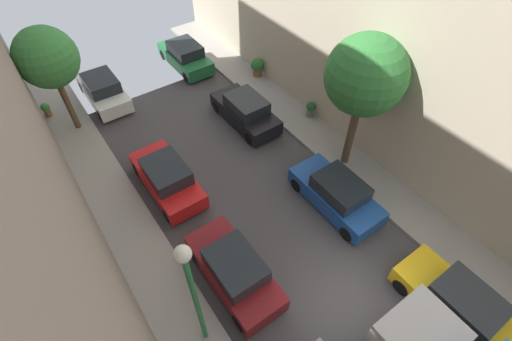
# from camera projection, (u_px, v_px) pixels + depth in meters

# --- Properties ---
(ground) EXTENTS (32.00, 32.00, 0.00)m
(ground) POSITION_uv_depth(u_px,v_px,m) (352.00, 310.00, 12.96)
(ground) COLOR #423F42
(sidewalk_right) EXTENTS (2.00, 44.00, 0.15)m
(sidewalk_right) POSITION_uv_depth(u_px,v_px,m) (441.00, 238.00, 14.85)
(sidewalk_right) COLOR gray
(sidewalk_right) RESTS_ON ground
(parked_car_left_3) EXTENTS (1.78, 4.20, 1.57)m
(parked_car_left_3) POSITION_uv_depth(u_px,v_px,m) (234.00, 270.00, 13.19)
(parked_car_left_3) COLOR maroon
(parked_car_left_3) RESTS_ON ground
(parked_car_left_4) EXTENTS (1.78, 4.20, 1.57)m
(parked_car_left_4) POSITION_uv_depth(u_px,v_px,m) (167.00, 178.00, 16.14)
(parked_car_left_4) COLOR red
(parked_car_left_4) RESTS_ON ground
(parked_car_left_5) EXTENTS (1.78, 4.20, 1.57)m
(parked_car_left_5) POSITION_uv_depth(u_px,v_px,m) (103.00, 90.00, 20.51)
(parked_car_left_5) COLOR white
(parked_car_left_5) RESTS_ON ground
(parked_car_right_1) EXTENTS (1.78, 4.20, 1.57)m
(parked_car_right_1) POSITION_uv_depth(u_px,v_px,m) (459.00, 305.00, 12.33)
(parked_car_right_1) COLOR gold
(parked_car_right_1) RESTS_ON ground
(parked_car_right_2) EXTENTS (1.78, 4.20, 1.57)m
(parked_car_right_2) POSITION_uv_depth(u_px,v_px,m) (337.00, 194.00, 15.54)
(parked_car_right_2) COLOR #194799
(parked_car_right_2) RESTS_ON ground
(parked_car_right_3) EXTENTS (1.78, 4.20, 1.57)m
(parked_car_right_3) POSITION_uv_depth(u_px,v_px,m) (246.00, 111.00, 19.27)
(parked_car_right_3) COLOR black
(parked_car_right_3) RESTS_ON ground
(parked_car_right_4) EXTENTS (1.78, 4.20, 1.57)m
(parked_car_right_4) POSITION_uv_depth(u_px,v_px,m) (185.00, 56.00, 22.91)
(parked_car_right_4) COLOR #1E6638
(parked_car_right_4) RESTS_ON ground
(street_tree_1) EXTENTS (3.23, 3.23, 6.31)m
(street_tree_1) POSITION_uv_depth(u_px,v_px,m) (366.00, 76.00, 14.22)
(street_tree_1) COLOR brown
(street_tree_1) RESTS_ON sidewalk_right
(street_tree_2) EXTENTS (2.75, 2.75, 5.36)m
(street_tree_2) POSITION_uv_depth(u_px,v_px,m) (47.00, 58.00, 16.40)
(street_tree_2) COLOR brown
(street_tree_2) RESTS_ON sidewalk_left
(potted_plant_0) EXTENTS (0.46, 0.46, 0.78)m
(potted_plant_0) POSITION_uv_depth(u_px,v_px,m) (46.00, 109.00, 19.60)
(potted_plant_0) COLOR brown
(potted_plant_0) RESTS_ON sidewalk_left
(potted_plant_1) EXTENTS (0.76, 0.76, 1.10)m
(potted_plant_1) POSITION_uv_depth(u_px,v_px,m) (257.00, 66.00, 22.05)
(potted_plant_1) COLOR brown
(potted_plant_1) RESTS_ON sidewalk_right
(potted_plant_2) EXTENTS (0.51, 0.51, 0.87)m
(potted_plant_2) POSITION_uv_depth(u_px,v_px,m) (311.00, 108.00, 19.54)
(potted_plant_2) COLOR slate
(potted_plant_2) RESTS_ON sidewalk_right
(lamp_post) EXTENTS (0.44, 0.44, 5.49)m
(lamp_post) POSITION_uv_depth(u_px,v_px,m) (192.00, 287.00, 9.57)
(lamp_post) COLOR #26723F
(lamp_post) RESTS_ON sidewalk_left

